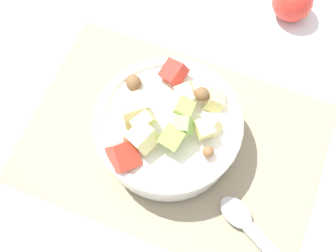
{
  "coord_description": "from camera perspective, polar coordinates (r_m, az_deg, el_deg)",
  "views": [
    {
      "loc": [
        0.1,
        -0.27,
        0.7
      ],
      "look_at": [
        -0.01,
        -0.0,
        0.06
      ],
      "focal_mm": 50.98,
      "sensor_mm": 36.0,
      "label": 1
    }
  ],
  "objects": [
    {
      "name": "ground_plane",
      "position": [
        0.75,
        0.7,
        -1.98
      ],
      "size": [
        2.4,
        2.4,
        0.0
      ],
      "primitive_type": "plane",
      "color": "silver"
    },
    {
      "name": "placemat",
      "position": [
        0.75,
        0.7,
        -1.89
      ],
      "size": [
        0.46,
        0.32,
        0.01
      ],
      "primitive_type": "cube",
      "color": "gray",
      "rests_on": "ground_plane"
    },
    {
      "name": "serving_spoon",
      "position": [
        0.71,
        10.98,
        -13.19
      ],
      "size": [
        0.22,
        0.14,
        0.01
      ],
      "color": "#B7B7BC",
      "rests_on": "placemat"
    },
    {
      "name": "whole_apple",
      "position": [
        0.88,
        14.67,
        14.23
      ],
      "size": [
        0.07,
        0.07,
        0.08
      ],
      "color": "red",
      "rests_on": "ground_plane"
    },
    {
      "name": "salad_bowl",
      "position": [
        0.71,
        -0.07,
        -0.28
      ],
      "size": [
        0.22,
        0.22,
        0.11
      ],
      "color": "white",
      "rests_on": "placemat"
    }
  ]
}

